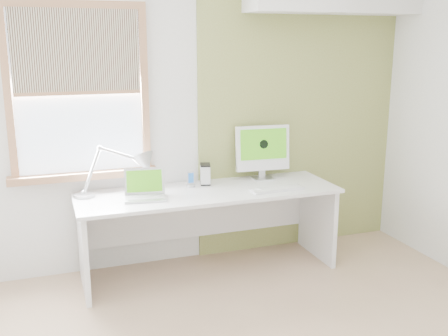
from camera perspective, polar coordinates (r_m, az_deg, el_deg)
name	(u,v)px	position (r m, az deg, el deg)	size (l,w,h in m)	color
room	(285,158)	(2.98, 6.74, 1.12)	(4.04, 3.54, 2.64)	tan
accent_wall	(300,113)	(4.95, 8.33, 6.06)	(2.00, 0.02, 2.60)	olive
window	(79,93)	(4.35, -15.68, 7.91)	(1.20, 0.14, 1.42)	#956342
desk	(207,211)	(4.47, -1.92, -4.70)	(2.20, 0.70, 0.73)	white
desk_lamp	(134,167)	(4.31, -9.89, 0.07)	(0.73, 0.29, 0.41)	#B9BCBE
laptop	(145,191)	(4.20, -8.71, -2.49)	(0.36, 0.31, 0.23)	#B9BCBE
phone_dock	(191,182)	(4.47, -3.68, -1.60)	(0.09, 0.09, 0.14)	#B9BCBE
external_drive	(205,174)	(4.54, -2.08, -0.67)	(0.12, 0.16, 0.18)	#B9BCBE
imac	(263,149)	(4.70, 4.28, 2.08)	(0.50, 0.17, 0.49)	#B9BCBE
keyboard	(277,189)	(4.39, 5.88, -2.32)	(0.47, 0.15, 0.02)	white
mouse	(260,190)	(4.33, 3.97, -2.43)	(0.06, 0.10, 0.03)	white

